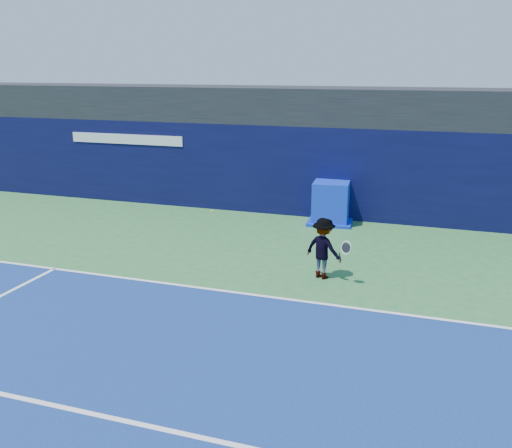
% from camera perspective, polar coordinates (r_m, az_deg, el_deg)
% --- Properties ---
extents(ground, '(80.00, 80.00, 0.00)m').
position_cam_1_polar(ground, '(10.33, -7.24, -12.98)').
color(ground, '#316E38').
rests_on(ground, ground).
extents(baseline, '(24.00, 0.10, 0.01)m').
position_cam_1_polar(baseline, '(12.82, -1.39, -6.94)').
color(baseline, white).
rests_on(baseline, ground).
extents(service_line, '(24.00, 0.10, 0.01)m').
position_cam_1_polar(service_line, '(8.83, -13.16, -18.60)').
color(service_line, white).
rests_on(service_line, ground).
extents(stadium_band, '(36.00, 3.00, 1.20)m').
position_cam_1_polar(stadium_band, '(20.08, 7.02, 11.69)').
color(stadium_band, black).
rests_on(stadium_band, back_wall_assembly).
extents(back_wall_assembly, '(36.00, 1.03, 3.00)m').
position_cam_1_polar(back_wall_assembly, '(19.36, 6.19, 5.31)').
color(back_wall_assembly, black).
rests_on(back_wall_assembly, ground).
extents(equipment_cart, '(1.52, 1.52, 1.34)m').
position_cam_1_polar(equipment_cart, '(18.51, 7.50, 1.99)').
color(equipment_cart, '#0E2AC7').
rests_on(equipment_cart, ground).
extents(tennis_player, '(1.27, 0.87, 1.47)m').
position_cam_1_polar(tennis_player, '(13.61, 6.75, -2.42)').
color(tennis_player, silver).
rests_on(tennis_player, ground).
extents(tennis_ball, '(0.06, 0.06, 0.06)m').
position_cam_1_polar(tennis_ball, '(15.70, -4.44, 1.29)').
color(tennis_ball, '#B8DE18').
rests_on(tennis_ball, ground).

